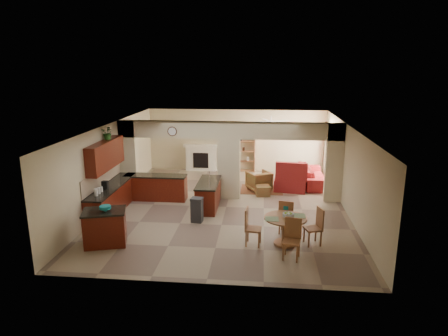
# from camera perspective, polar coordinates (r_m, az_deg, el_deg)

# --- Properties ---
(floor) EXTENTS (10.00, 10.00, 0.00)m
(floor) POSITION_cam_1_polar(r_m,az_deg,el_deg) (13.74, 0.33, -5.59)
(floor) COLOR gray
(floor) RESTS_ON ground
(ceiling) EXTENTS (10.00, 10.00, 0.00)m
(ceiling) POSITION_cam_1_polar(r_m,az_deg,el_deg) (13.05, 0.34, 6.04)
(ceiling) COLOR white
(ceiling) RESTS_ON wall_back
(wall_back) EXTENTS (8.00, 0.00, 8.00)m
(wall_back) POSITION_cam_1_polar(r_m,az_deg,el_deg) (18.20, 1.76, 3.95)
(wall_back) COLOR beige
(wall_back) RESTS_ON floor
(wall_front) EXTENTS (8.00, 0.00, 8.00)m
(wall_front) POSITION_cam_1_polar(r_m,az_deg,el_deg) (8.61, -2.71, -8.14)
(wall_front) COLOR beige
(wall_front) RESTS_ON floor
(wall_left) EXTENTS (0.00, 10.00, 10.00)m
(wall_left) POSITION_cam_1_polar(r_m,az_deg,el_deg) (14.25, -15.90, 0.46)
(wall_left) COLOR beige
(wall_left) RESTS_ON floor
(wall_right) EXTENTS (0.00, 10.00, 10.00)m
(wall_right) POSITION_cam_1_polar(r_m,az_deg,el_deg) (13.58, 17.39, -0.32)
(wall_right) COLOR beige
(wall_right) RESTS_ON floor
(partition_left_pier) EXTENTS (0.60, 0.25, 2.80)m
(partition_left_pier) POSITION_cam_1_polar(r_m,az_deg,el_deg) (15.06, -13.48, 1.35)
(partition_left_pier) COLOR beige
(partition_left_pier) RESTS_ON floor
(partition_center_pier) EXTENTS (0.80, 0.25, 2.20)m
(partition_center_pier) POSITION_cam_1_polar(r_m,az_deg,el_deg) (14.37, 0.69, -0.10)
(partition_center_pier) COLOR beige
(partition_center_pier) RESTS_ON floor
(partition_right_pier) EXTENTS (0.60, 0.25, 2.80)m
(partition_right_pier) POSITION_cam_1_polar(r_m,az_deg,el_deg) (14.47, 15.46, 0.70)
(partition_right_pier) COLOR beige
(partition_right_pier) RESTS_ON floor
(partition_header) EXTENTS (8.00, 0.25, 0.60)m
(partition_header) POSITION_cam_1_polar(r_m,az_deg,el_deg) (14.08, 0.71, 5.42)
(partition_header) COLOR beige
(partition_header) RESTS_ON partition_center_pier
(kitchen_counter) EXTENTS (2.52, 3.29, 1.48)m
(kitchen_counter) POSITION_cam_1_polar(r_m,az_deg,el_deg) (14.02, -13.18, -3.56)
(kitchen_counter) COLOR #3B0A06
(kitchen_counter) RESTS_ON floor
(upper_cabinets) EXTENTS (0.35, 2.40, 0.90)m
(upper_cabinets) POSITION_cam_1_polar(r_m,az_deg,el_deg) (13.34, -16.56, 1.78)
(upper_cabinets) COLOR #3B0A06
(upper_cabinets) RESTS_ON wall_left
(peninsula) EXTENTS (0.70, 1.85, 0.91)m
(peninsula) POSITION_cam_1_polar(r_m,az_deg,el_deg) (13.55, -2.25, -3.84)
(peninsula) COLOR #3B0A06
(peninsula) RESTS_ON floor
(wall_clock) EXTENTS (0.34, 0.03, 0.34)m
(wall_clock) POSITION_cam_1_polar(r_m,az_deg,el_deg) (14.25, -7.41, 5.21)
(wall_clock) COLOR #4C2B19
(wall_clock) RESTS_ON partition_header
(rug) EXTENTS (1.60, 1.30, 0.01)m
(rug) POSITION_cam_1_polar(r_m,az_deg,el_deg) (15.68, 5.40, -3.08)
(rug) COLOR brown
(rug) RESTS_ON floor
(fireplace) EXTENTS (1.60, 0.35, 1.20)m
(fireplace) POSITION_cam_1_polar(r_m,az_deg,el_deg) (18.37, -3.28, 1.53)
(fireplace) COLOR white
(fireplace) RESTS_ON floor
(shelving_unit) EXTENTS (1.00, 0.32, 1.80)m
(shelving_unit) POSITION_cam_1_polar(r_m,az_deg,el_deg) (18.10, 2.82, 2.27)
(shelving_unit) COLOR #A05C37
(shelving_unit) RESTS_ON floor
(window_a) EXTENTS (0.02, 0.90, 1.90)m
(window_a) POSITION_cam_1_polar(r_m,az_deg,el_deg) (15.81, 15.60, 1.08)
(window_a) COLOR white
(window_a) RESTS_ON wall_right
(window_b) EXTENTS (0.02, 0.90, 1.90)m
(window_b) POSITION_cam_1_polar(r_m,az_deg,el_deg) (17.45, 14.67, 2.36)
(window_b) COLOR white
(window_b) RESTS_ON wall_right
(glazed_door) EXTENTS (0.02, 0.70, 2.10)m
(glazed_door) POSITION_cam_1_polar(r_m,az_deg,el_deg) (16.66, 15.07, 1.25)
(glazed_door) COLOR white
(glazed_door) RESTS_ON wall_right
(drape_a_left) EXTENTS (0.10, 0.28, 2.30)m
(drape_a_left) POSITION_cam_1_polar(r_m,az_deg,el_deg) (15.23, 15.82, 0.57)
(drape_a_left) COLOR #3D1A18
(drape_a_left) RESTS_ON wall_right
(drape_a_right) EXTENTS (0.10, 0.28, 2.30)m
(drape_a_right) POSITION_cam_1_polar(r_m,az_deg,el_deg) (16.38, 15.11, 1.57)
(drape_a_right) COLOR #3D1A18
(drape_a_right) RESTS_ON wall_right
(drape_b_left) EXTENTS (0.10, 0.28, 2.30)m
(drape_b_left) POSITION_cam_1_polar(r_m,az_deg,el_deg) (16.86, 14.84, 1.94)
(drape_b_left) COLOR #3D1A18
(drape_b_left) RESTS_ON wall_right
(drape_b_right) EXTENTS (0.10, 0.28, 2.30)m
(drape_b_right) POSITION_cam_1_polar(r_m,az_deg,el_deg) (18.02, 14.25, 2.76)
(drape_b_right) COLOR #3D1A18
(drape_b_right) RESTS_ON wall_right
(ceiling_fan) EXTENTS (1.00, 1.00, 0.10)m
(ceiling_fan) POSITION_cam_1_polar(r_m,az_deg,el_deg) (16.01, 6.71, 6.63)
(ceiling_fan) COLOR white
(ceiling_fan) RESTS_ON ceiling
(kitchen_island) EXTENTS (1.29, 1.07, 0.97)m
(kitchen_island) POSITION_cam_1_polar(r_m,az_deg,el_deg) (11.29, -16.62, -8.13)
(kitchen_island) COLOR #3B0A06
(kitchen_island) RESTS_ON floor
(teal_bowl) EXTENTS (0.30, 0.30, 0.14)m
(teal_bowl) POSITION_cam_1_polar(r_m,az_deg,el_deg) (11.06, -16.60, -5.55)
(teal_bowl) COLOR teal
(teal_bowl) RESTS_ON kitchen_island
(trash_can) EXTENTS (0.37, 0.33, 0.72)m
(trash_can) POSITION_cam_1_polar(r_m,az_deg,el_deg) (12.39, -3.88, -6.13)
(trash_can) COLOR #2A2A2C
(trash_can) RESTS_ON floor
(dining_table) EXTENTS (1.14, 1.14, 0.78)m
(dining_table) POSITION_cam_1_polar(r_m,az_deg,el_deg) (10.93, 8.72, -8.27)
(dining_table) COLOR #A05C37
(dining_table) RESTS_ON floor
(fruit_bowl) EXTENTS (0.30, 0.30, 0.16)m
(fruit_bowl) POSITION_cam_1_polar(r_m,az_deg,el_deg) (10.75, 9.16, -6.71)
(fruit_bowl) COLOR #75A222
(fruit_bowl) RESTS_ON dining_table
(sofa) EXTENTS (2.58, 1.17, 0.73)m
(sofa) POSITION_cam_1_polar(r_m,az_deg,el_deg) (16.66, 12.69, -1.03)
(sofa) COLOR maroon
(sofa) RESTS_ON floor
(chaise) EXTENTS (1.30, 1.11, 0.48)m
(chaise) POSITION_cam_1_polar(r_m,az_deg,el_deg) (15.73, 9.42, -2.27)
(chaise) COLOR maroon
(chaise) RESTS_ON floor
(armchair) EXTENTS (1.11, 1.12, 0.75)m
(armchair) POSITION_cam_1_polar(r_m,az_deg,el_deg) (15.50, 5.01, -1.84)
(armchair) COLOR maroon
(armchair) RESTS_ON floor
(ottoman) EXTENTS (0.58, 0.58, 0.37)m
(ottoman) POSITION_cam_1_polar(r_m,az_deg,el_deg) (14.98, 5.52, -3.20)
(ottoman) COLOR maroon
(ottoman) RESTS_ON floor
(plant) EXTENTS (0.45, 0.41, 0.44)m
(plant) POSITION_cam_1_polar(r_m,az_deg,el_deg) (13.51, -16.27, 4.85)
(plant) COLOR #174D14
(plant) RESTS_ON upper_cabinets
(chair_north) EXTENTS (0.51, 0.51, 1.02)m
(chair_north) POSITION_cam_1_polar(r_m,az_deg,el_deg) (11.57, 8.89, -6.76)
(chair_north) COLOR #A05C37
(chair_north) RESTS_ON floor
(chair_east) EXTENTS (0.52, 0.52, 1.02)m
(chair_east) POSITION_cam_1_polar(r_m,az_deg,el_deg) (11.09, 13.00, -7.92)
(chair_east) COLOR #A05C37
(chair_east) RESTS_ON floor
(chair_south) EXTENTS (0.50, 0.50, 1.02)m
(chair_south) POSITION_cam_1_polar(r_m,az_deg,el_deg) (10.25, 9.72, -9.66)
(chair_south) COLOR #A05C37
(chair_south) RESTS_ON floor
(chair_west) EXTENTS (0.46, 0.46, 1.02)m
(chair_west) POSITION_cam_1_polar(r_m,az_deg,el_deg) (10.81, 3.78, -8.17)
(chair_west) COLOR #A05C37
(chair_west) RESTS_ON floor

